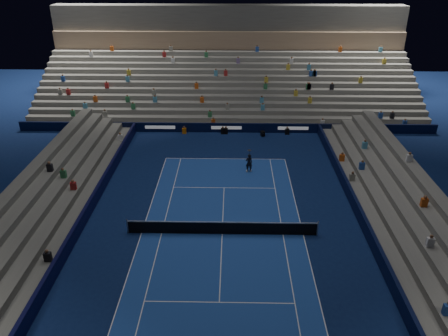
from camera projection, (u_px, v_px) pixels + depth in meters
name	position (u px, v px, depth m)	size (l,w,h in m)	color
ground	(222.00, 234.00, 29.34)	(90.00, 90.00, 0.00)	#0B1A46
court_surface	(222.00, 234.00, 29.34)	(10.97, 23.77, 0.01)	#1B3F97
sponsor_barrier_far	(226.00, 128.00, 45.65)	(44.00, 0.25, 1.00)	black
sponsor_barrier_east	(367.00, 230.00, 28.94)	(0.25, 37.00, 1.00)	black
sponsor_barrier_west	(79.00, 226.00, 29.30)	(0.25, 37.00, 1.00)	black
grandstand_main	(228.00, 78.00, 52.77)	(44.00, 15.20, 11.20)	slate
grandstand_east	(421.00, 225.00, 28.69)	(5.00, 37.00, 2.50)	slate
grandstand_west	(27.00, 220.00, 29.17)	(5.00, 37.00, 2.50)	#5E5E5A
tennis_net	(222.00, 228.00, 29.12)	(12.90, 0.10, 1.10)	#B2B2B7
tennis_player	(249.00, 163.00, 37.33)	(0.60, 0.39, 1.63)	black
broadcast_camera	(263.00, 134.00, 44.80)	(0.50, 0.88, 0.51)	black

